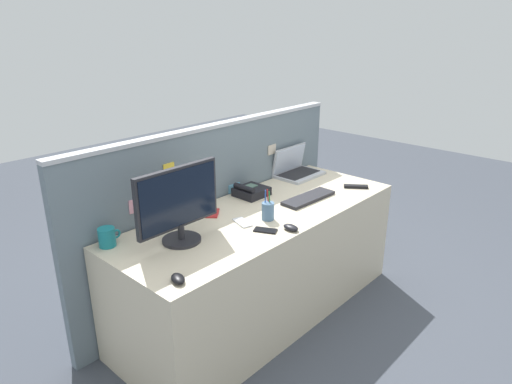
# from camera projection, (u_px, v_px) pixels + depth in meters

# --- Properties ---
(ground_plane) EXTENTS (10.00, 10.00, 0.00)m
(ground_plane) POSITION_uv_depth(u_px,v_px,m) (261.00, 310.00, 3.16)
(ground_plane) COLOR #424751
(desk) EXTENTS (2.02, 0.75, 0.74)m
(desk) POSITION_uv_depth(u_px,v_px,m) (262.00, 263.00, 3.03)
(desk) COLOR beige
(desk) RESTS_ON ground_plane
(cubicle_divider) EXTENTS (2.29, 0.07, 1.24)m
(cubicle_divider) POSITION_uv_depth(u_px,v_px,m) (218.00, 211.00, 3.21)
(cubicle_divider) COLOR slate
(cubicle_divider) RESTS_ON ground_plane
(desktop_monitor) EXTENTS (0.52, 0.21, 0.42)m
(desktop_monitor) POSITION_uv_depth(u_px,v_px,m) (178.00, 203.00, 2.44)
(desktop_monitor) COLOR #232328
(desktop_monitor) RESTS_ON desk
(laptop) EXTENTS (0.37, 0.26, 0.22)m
(laptop) POSITION_uv_depth(u_px,v_px,m) (295.00, 168.00, 3.58)
(laptop) COLOR #B2B5BC
(laptop) RESTS_ON desk
(desk_phone) EXTENTS (0.21, 0.19, 0.09)m
(desk_phone) POSITION_uv_depth(u_px,v_px,m) (251.00, 191.00, 3.16)
(desk_phone) COLOR black
(desk_phone) RESTS_ON desk
(keyboard_main) EXTENTS (0.43, 0.15, 0.02)m
(keyboard_main) POSITION_uv_depth(u_px,v_px,m) (308.00, 198.00, 3.10)
(keyboard_main) COLOR #232328
(keyboard_main) RESTS_ON desk
(computer_mouse_right_hand) EXTENTS (0.09, 0.11, 0.03)m
(computer_mouse_right_hand) POSITION_uv_depth(u_px,v_px,m) (178.00, 279.00, 2.12)
(computer_mouse_right_hand) COLOR black
(computer_mouse_right_hand) RESTS_ON desk
(computer_mouse_left_hand) EXTENTS (0.06, 0.10, 0.03)m
(computer_mouse_left_hand) POSITION_uv_depth(u_px,v_px,m) (291.00, 227.00, 2.64)
(computer_mouse_left_hand) COLOR black
(computer_mouse_left_hand) RESTS_ON desk
(pen_cup) EXTENTS (0.08, 0.08, 0.19)m
(pen_cup) POSITION_uv_depth(u_px,v_px,m) (268.00, 211.00, 2.77)
(pen_cup) COLOR #4C7093
(pen_cup) RESTS_ON desk
(cell_phone_white_slab) EXTENTS (0.10, 0.15, 0.01)m
(cell_phone_white_slab) POSITION_uv_depth(u_px,v_px,m) (242.00, 222.00, 2.74)
(cell_phone_white_slab) COLOR silver
(cell_phone_white_slab) RESTS_ON desk
(cell_phone_black_slab) EXTENTS (0.11, 0.15, 0.01)m
(cell_phone_black_slab) POSITION_uv_depth(u_px,v_px,m) (265.00, 230.00, 2.64)
(cell_phone_black_slab) COLOR black
(cell_phone_black_slab) RESTS_ON desk
(cell_phone_red_case) EXTENTS (0.16, 0.15, 0.01)m
(cell_phone_red_case) POSITION_uv_depth(u_px,v_px,m) (213.00, 213.00, 2.87)
(cell_phone_red_case) COLOR #B22323
(cell_phone_red_case) RESTS_ON desk
(tv_remote) EXTENTS (0.14, 0.16, 0.02)m
(tv_remote) POSITION_uv_depth(u_px,v_px,m) (356.00, 186.00, 3.31)
(tv_remote) COLOR black
(tv_remote) RESTS_ON desk
(coffee_mug) EXTENTS (0.13, 0.09, 0.10)m
(coffee_mug) POSITION_uv_depth(u_px,v_px,m) (107.00, 237.00, 2.45)
(coffee_mug) COLOR #197A84
(coffee_mug) RESTS_ON desk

